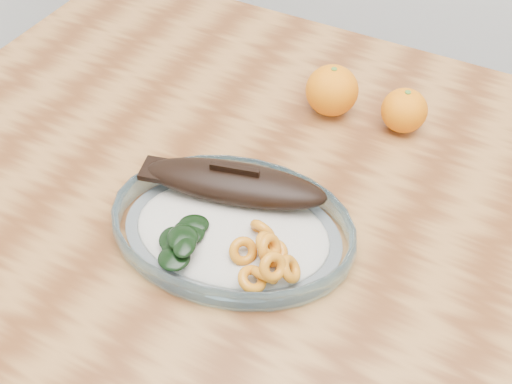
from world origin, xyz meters
TOP-DOWN VIEW (x-y plane):
  - dining_table at (0.00, 0.00)m, footprint 1.20×0.80m
  - plated_meal at (-0.08, -0.08)m, footprint 0.60×0.60m
  - orange_left at (-0.07, 0.19)m, footprint 0.07×0.07m
  - orange_right at (0.04, 0.20)m, footprint 0.06×0.06m

SIDE VIEW (x-z plane):
  - dining_table at x=0.00m, z-range 0.28..1.03m
  - plated_meal at x=-0.08m, z-range 0.73..0.81m
  - orange_right at x=0.04m, z-range 0.75..0.81m
  - orange_left at x=-0.07m, z-range 0.75..0.82m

